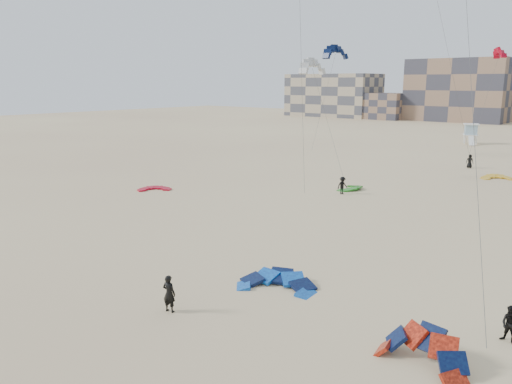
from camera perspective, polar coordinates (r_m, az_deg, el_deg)
The scene contains 17 objects.
ground at distance 29.70m, azimuth -6.22°, elevation -9.89°, with size 320.00×320.00×0.00m, color beige.
kite_ground_blue at distance 28.47m, azimuth 2.33°, elevation -10.83°, with size 4.34×4.42×1.22m, color blue, non-canonical shape.
kite_ground_orange at distance 22.48m, azimuth 18.29°, elevation -18.25°, with size 3.76×3.07×2.29m, color #FF3918, non-canonical shape.
kite_ground_red at distance 54.41m, azimuth -11.52°, elevation 0.24°, with size 3.09×3.27×0.42m, color #C2001B, non-canonical shape.
kite_ground_green at distance 54.65m, azimuth 10.70°, elevation 0.33°, with size 3.17×3.34×0.66m, color green, non-canonical shape.
kite_ground_yellow at distance 66.01m, azimuth 25.87°, elevation 1.36°, with size 3.46×3.60×0.72m, color yellow, non-canonical shape.
kitesurfer_main at distance 25.67m, azimuth -9.91°, elevation -11.36°, with size 0.70×0.46×1.93m, color black.
kitesurfer_b at distance 25.19m, azimuth 27.09°, elevation -13.36°, with size 0.83×0.65×1.72m, color black.
kitesurfer_c at distance 51.88m, azimuth 9.84°, elevation 0.74°, with size 1.17×0.67×1.81m, color black.
kitesurfer_e at distance 72.72m, azimuth 23.24°, elevation 3.25°, with size 0.90×0.59×1.85m, color black.
kite_fly_grey at distance 59.07m, azimuth 6.44°, elevation 13.91°, with size 7.64×4.06×13.18m.
kite_fly_navy at distance 79.44m, azimuth 9.06°, elevation 15.36°, with size 5.47×6.90×16.20m.
kite_fly_red at distance 88.49m, azimuth 26.06°, elevation 14.00°, with size 4.49×11.65×15.88m.
lifeguard_tower_far at distance 101.79m, azimuth 23.31°, elevation 6.12°, with size 3.44×5.54×3.73m.
condo_west_a at distance 174.04m, azimuth 8.80°, elevation 10.87°, with size 30.00×15.00×14.00m, color tan.
condo_west_b at distance 160.92m, azimuth 22.09°, elevation 10.73°, with size 28.00×14.00×18.00m, color #876752.
condo_fill_left at distance 162.90m, azimuth 14.50°, elevation 9.48°, with size 12.00×10.00×8.00m, color #876752.
Camera 1 is at (19.90, -18.97, 11.23)m, focal length 35.00 mm.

